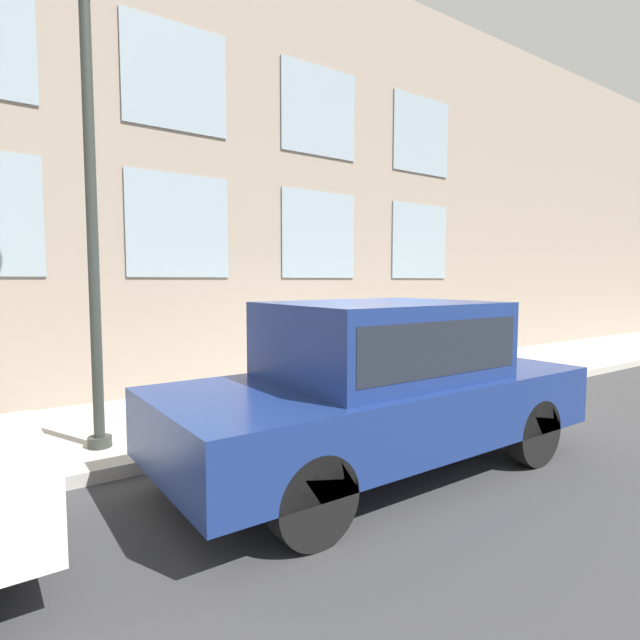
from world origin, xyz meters
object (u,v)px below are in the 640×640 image
Objects in this scene: fire_hydrant at (311,391)px; parked_car_navy_near at (380,379)px; street_lamp at (90,154)px; person at (329,351)px.

parked_car_navy_near is (-1.70, 0.25, 0.47)m from fire_hydrant.
person is at bearing -93.98° from street_lamp.
parked_car_navy_near is at bearing 171.76° from fire_hydrant.
street_lamp is at bearing 49.30° from parked_car_navy_near.
fire_hydrant is 3.97m from street_lamp.
fire_hydrant is 1.78m from parked_car_navy_near.
parked_car_navy_near is (-1.87, 0.68, -0.03)m from person.
street_lamp is (0.38, 2.67, 2.91)m from fire_hydrant.
parked_car_navy_near reaches higher than person.
person is at bearing -20.05° from parked_car_navy_near.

